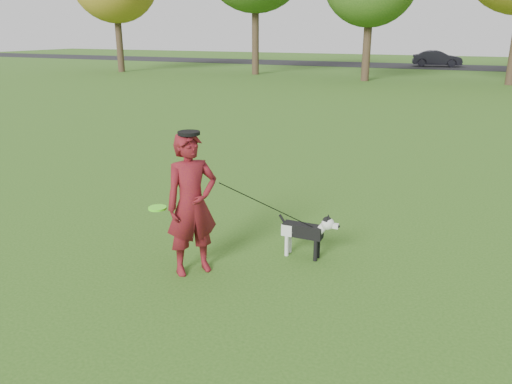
% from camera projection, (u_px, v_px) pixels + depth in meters
% --- Properties ---
extents(ground, '(120.00, 120.00, 0.00)m').
position_uv_depth(ground, '(249.00, 259.00, 6.82)').
color(ground, '#285116').
rests_on(ground, ground).
extents(road, '(120.00, 7.00, 0.02)m').
position_uv_depth(road, '(450.00, 67.00, 41.54)').
color(road, black).
rests_on(road, ground).
extents(man, '(0.76, 0.80, 1.83)m').
position_uv_depth(man, '(192.00, 205.00, 6.22)').
color(man, '#570C20').
rests_on(man, ground).
extents(dog, '(0.87, 0.17, 0.66)m').
position_uv_depth(dog, '(307.00, 230.00, 6.76)').
color(dog, black).
rests_on(dog, ground).
extents(car_mid, '(4.14, 1.95, 1.31)m').
position_uv_depth(car_mid, '(437.00, 58.00, 41.77)').
color(car_mid, black).
rests_on(car_mid, road).
extents(man_held_items, '(1.85, 1.25, 1.40)m').
position_uv_depth(man_held_items, '(270.00, 207.00, 6.29)').
color(man_held_items, '#58FF20').
rests_on(man_held_items, ground).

